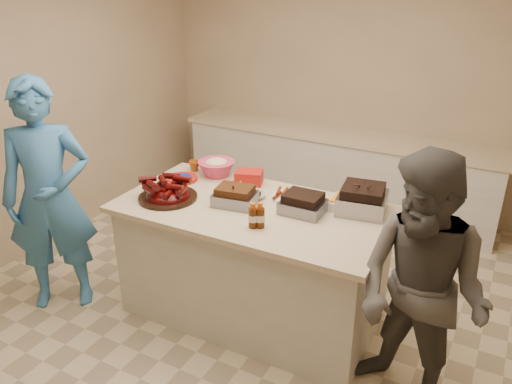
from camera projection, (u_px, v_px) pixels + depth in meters
The scene contains 19 objects.
room at pixel (238, 307), 4.10m from camera, with size 4.50×5.00×2.70m, color tan, non-canonical shape.
back_counter at pixel (335, 171), 5.69m from camera, with size 3.60×0.64×0.90m, color beige, non-canonical shape.
island at pixel (253, 312), 4.04m from camera, with size 2.00×1.05×0.95m, color beige, non-canonical shape.
rib_platter at pixel (168, 199), 3.79m from camera, with size 0.45×0.45×0.18m, color #470404, non-canonical shape.
pulled_pork_tray at pixel (235, 205), 3.70m from camera, with size 0.30×0.23×0.09m, color #47230F.
brisket_tray at pixel (303, 212), 3.58m from camera, with size 0.30×0.25×0.09m, color black.
roasting_pan at pixel (361, 211), 3.59m from camera, with size 0.34×0.34×0.13m, color gray.
coleslaw_bowl at pixel (217, 175), 4.23m from camera, with size 0.31×0.31×0.22m, color #CA365D, non-canonical shape.
sausage_plate at pixel (291, 198), 3.81m from camera, with size 0.30×0.30×0.05m, color silver.
mac_cheese_dish at pixel (352, 209), 3.63m from camera, with size 0.32×0.23×0.08m, color orange.
bbq_bottle_a at pixel (260, 227), 3.37m from camera, with size 0.06×0.06×0.18m, color #3D1A06.
bbq_bottle_b at pixel (253, 227), 3.37m from camera, with size 0.06×0.06×0.18m, color #3D1A06.
mustard_bottle at pixel (241, 195), 3.85m from camera, with size 0.05×0.05×0.12m, color #D9B600.
sauce_bowl at pixel (257, 198), 3.80m from camera, with size 0.13×0.04×0.13m, color silver.
plate_stack_large at pixel (182, 180), 4.12m from camera, with size 0.25×0.25×0.03m, color #A21711.
plate_stack_small at pixel (165, 189), 3.96m from camera, with size 0.18×0.18×0.03m, color #A21711.
plastic_cup at pixel (195, 171), 4.32m from camera, with size 0.10×0.09×0.10m, color #994610.
basket_stack at pixel (249, 183), 4.07m from camera, with size 0.21×0.16×0.11m, color #A21711.
guest_blue at pixel (68, 298), 4.21m from camera, with size 0.68×1.87×0.45m, color teal.
Camera 1 is at (1.74, -2.89, 2.53)m, focal length 35.00 mm.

